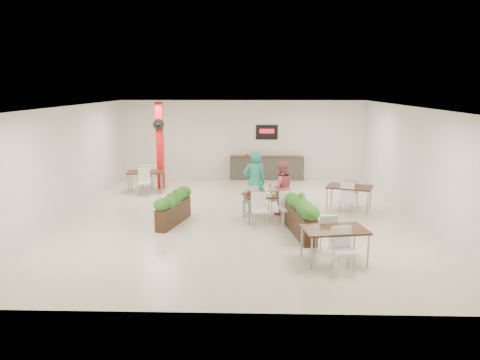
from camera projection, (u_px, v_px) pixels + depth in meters
The scene contains 12 objects.
ground at pixel (238, 216), 13.79m from camera, with size 12.00×12.00×0.00m, color beige.
room_shell at pixel (238, 149), 13.39m from camera, with size 10.10×12.10×3.22m.
red_column at pixel (160, 145), 17.27m from camera, with size 0.40×0.41×3.20m.
service_counter at pixel (267, 167), 19.20m from camera, with size 3.00×0.64×2.20m.
main_table at pixel (268, 198), 13.26m from camera, with size 1.58×1.87×0.92m.
diner_man at pixel (254, 182), 13.85m from camera, with size 0.70×0.46×1.92m, color teal.
diner_woman at pixel (281, 188), 13.86m from camera, with size 0.78×0.61×1.61m, color #D35D6F.
planter_left at pixel (173, 206), 12.93m from camera, with size 0.77×1.83×0.98m.
planter_right at pixel (300, 216), 11.96m from camera, with size 0.69×2.10×1.11m.
side_table_a at pixel (145, 174), 16.85m from camera, with size 1.36×1.66×0.92m.
side_table_b at pixel (349, 190), 14.37m from camera, with size 1.55×1.67×0.92m.
side_table_c at pixel (334, 234), 10.10m from camera, with size 1.48×1.67×0.92m.
Camera 1 is at (0.46, -13.30, 3.77)m, focal length 35.00 mm.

